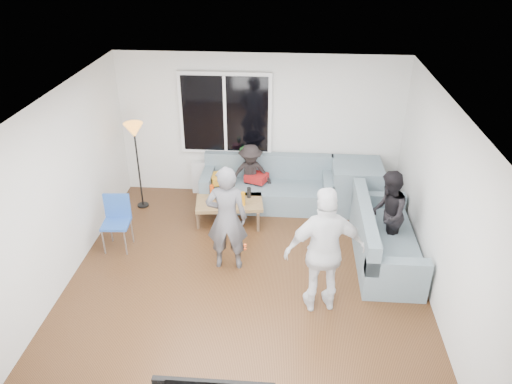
# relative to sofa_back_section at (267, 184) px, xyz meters

# --- Properties ---
(floor) EXTENTS (5.00, 5.50, 0.04)m
(floor) POSITION_rel_sofa_back_section_xyz_m (-0.17, -2.27, -0.45)
(floor) COLOR #56351C
(floor) RESTS_ON ground
(ceiling) EXTENTS (5.00, 5.50, 0.04)m
(ceiling) POSITION_rel_sofa_back_section_xyz_m (-0.17, -2.27, 2.20)
(ceiling) COLOR white
(ceiling) RESTS_ON ground
(wall_back) EXTENTS (5.00, 0.04, 2.60)m
(wall_back) POSITION_rel_sofa_back_section_xyz_m (-0.17, 0.50, 0.88)
(wall_back) COLOR silver
(wall_back) RESTS_ON ground
(wall_front) EXTENTS (5.00, 0.04, 2.60)m
(wall_front) POSITION_rel_sofa_back_section_xyz_m (-0.17, -5.04, 0.88)
(wall_front) COLOR silver
(wall_front) RESTS_ON ground
(wall_left) EXTENTS (0.04, 5.50, 2.60)m
(wall_left) POSITION_rel_sofa_back_section_xyz_m (-2.69, -2.27, 0.88)
(wall_left) COLOR silver
(wall_left) RESTS_ON ground
(wall_right) EXTENTS (0.04, 5.50, 2.60)m
(wall_right) POSITION_rel_sofa_back_section_xyz_m (2.35, -2.27, 0.88)
(wall_right) COLOR silver
(wall_right) RESTS_ON ground
(window_frame) EXTENTS (1.62, 0.06, 1.47)m
(window_frame) POSITION_rel_sofa_back_section_xyz_m (-0.77, 0.42, 1.12)
(window_frame) COLOR white
(window_frame) RESTS_ON wall_back
(window_glass) EXTENTS (1.50, 0.02, 1.35)m
(window_glass) POSITION_rel_sofa_back_section_xyz_m (-0.77, 0.38, 1.12)
(window_glass) COLOR black
(window_glass) RESTS_ON window_frame
(window_mullion) EXTENTS (0.05, 0.03, 1.35)m
(window_mullion) POSITION_rel_sofa_back_section_xyz_m (-0.77, 0.37, 1.12)
(window_mullion) COLOR white
(window_mullion) RESTS_ON window_frame
(radiator) EXTENTS (1.30, 0.12, 0.62)m
(radiator) POSITION_rel_sofa_back_section_xyz_m (-0.77, 0.38, -0.11)
(radiator) COLOR silver
(radiator) RESTS_ON floor
(potted_plant) EXTENTS (0.25, 0.23, 0.38)m
(potted_plant) POSITION_rel_sofa_back_section_xyz_m (-0.51, 0.35, 0.38)
(potted_plant) COLOR #2C702D
(potted_plant) RESTS_ON radiator
(vase) EXTENTS (0.19, 0.19, 0.16)m
(vase) POSITION_rel_sofa_back_section_xyz_m (-0.97, 0.35, 0.28)
(vase) COLOR silver
(vase) RESTS_ON radiator
(sofa_back_section) EXTENTS (2.30, 0.85, 0.85)m
(sofa_back_section) POSITION_rel_sofa_back_section_xyz_m (0.00, 0.00, 0.00)
(sofa_back_section) COLOR slate
(sofa_back_section) RESTS_ON floor
(sofa_right_section) EXTENTS (2.00, 0.85, 0.85)m
(sofa_right_section) POSITION_rel_sofa_back_section_xyz_m (1.85, -1.51, 0.00)
(sofa_right_section) COLOR slate
(sofa_right_section) RESTS_ON floor
(sofa_corner) EXTENTS (0.85, 0.85, 0.85)m
(sofa_corner) POSITION_rel_sofa_back_section_xyz_m (1.54, 0.00, 0.00)
(sofa_corner) COLOR slate
(sofa_corner) RESTS_ON floor
(cushion_yellow) EXTENTS (0.47, 0.44, 0.14)m
(cushion_yellow) POSITION_rel_sofa_back_section_xyz_m (-0.82, -0.02, 0.09)
(cushion_yellow) COLOR orange
(cushion_yellow) RESTS_ON sofa_back_section
(cushion_red) EXTENTS (0.44, 0.41, 0.13)m
(cushion_red) POSITION_rel_sofa_back_section_xyz_m (-0.20, 0.06, 0.09)
(cushion_red) COLOR maroon
(cushion_red) RESTS_ON sofa_back_section
(coffee_table) EXTENTS (1.17, 0.74, 0.40)m
(coffee_table) POSITION_rel_sofa_back_section_xyz_m (-0.60, -0.65, -0.22)
(coffee_table) COLOR olive
(coffee_table) RESTS_ON floor
(pitcher) EXTENTS (0.17, 0.17, 0.17)m
(pitcher) POSITION_rel_sofa_back_section_xyz_m (-0.72, -0.66, 0.06)
(pitcher) COLOR maroon
(pitcher) RESTS_ON coffee_table
(side_chair) EXTENTS (0.43, 0.43, 0.86)m
(side_chair) POSITION_rel_sofa_back_section_xyz_m (-2.22, -1.54, 0.01)
(side_chair) COLOR #2752A9
(side_chair) RESTS_ON floor
(floor_lamp) EXTENTS (0.32, 0.32, 1.56)m
(floor_lamp) POSITION_rel_sofa_back_section_xyz_m (-2.22, -0.23, 0.36)
(floor_lamp) COLOR orange
(floor_lamp) RESTS_ON floor
(player_left) EXTENTS (0.61, 0.41, 1.61)m
(player_left) POSITION_rel_sofa_back_section_xyz_m (-0.47, -1.85, 0.38)
(player_left) COLOR #4D4D52
(player_left) RESTS_ON floor
(player_right) EXTENTS (1.09, 0.62, 1.75)m
(player_right) POSITION_rel_sofa_back_section_xyz_m (0.87, -2.64, 0.45)
(player_right) COLOR silver
(player_right) RESTS_ON floor
(spectator_right) EXTENTS (0.63, 0.75, 1.37)m
(spectator_right) POSITION_rel_sofa_back_section_xyz_m (1.85, -1.36, 0.26)
(spectator_right) COLOR black
(spectator_right) RESTS_ON floor
(spectator_back) EXTENTS (0.79, 0.54, 1.14)m
(spectator_back) POSITION_rel_sofa_back_section_xyz_m (-0.30, 0.03, 0.14)
(spectator_back) COLOR black
(spectator_back) RESTS_ON floor
(bottle_c) EXTENTS (0.07, 0.07, 0.19)m
(bottle_c) POSITION_rel_sofa_back_section_xyz_m (-0.58, -0.52, 0.07)
(bottle_c) COLOR black
(bottle_c) RESTS_ON coffee_table
(bottle_e) EXTENTS (0.07, 0.07, 0.18)m
(bottle_e) POSITION_rel_sofa_back_section_xyz_m (-0.28, -0.48, 0.07)
(bottle_e) COLOR black
(bottle_e) RESTS_ON coffee_table
(bottle_a) EXTENTS (0.07, 0.07, 0.25)m
(bottle_a) POSITION_rel_sofa_back_section_xyz_m (-0.90, -0.57, 0.10)
(bottle_a) COLOR #D4430C
(bottle_a) RESTS_ON coffee_table
(bottle_d) EXTENTS (0.07, 0.07, 0.23)m
(bottle_d) POSITION_rel_sofa_back_section_xyz_m (-0.36, -0.75, 0.09)
(bottle_d) COLOR orange
(bottle_d) RESTS_ON coffee_table
(bottle_b) EXTENTS (0.08, 0.08, 0.25)m
(bottle_b) POSITION_rel_sofa_back_section_xyz_m (-0.67, -0.80, 0.10)
(bottle_b) COLOR #1E7B16
(bottle_b) RESTS_ON coffee_table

